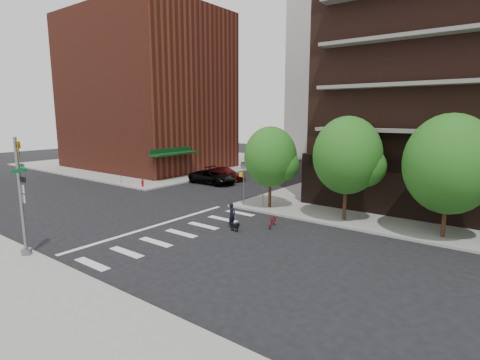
% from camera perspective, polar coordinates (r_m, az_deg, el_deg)
% --- Properties ---
extents(ground, '(120.00, 120.00, 0.00)m').
position_cam_1_polar(ground, '(25.67, -13.64, -6.66)').
color(ground, black).
rests_on(ground, ground).
extents(sidewalk_nw, '(31.00, 33.00, 0.15)m').
position_cam_1_polar(sidewalk_nw, '(58.96, -11.11, 2.84)').
color(sidewalk_nw, gray).
rests_on(sidewalk_nw, ground).
extents(crosswalk, '(3.85, 13.00, 0.01)m').
position_cam_1_polar(crosswalk, '(24.06, -10.28, -7.65)').
color(crosswalk, silver).
rests_on(crosswalk, ground).
extents(midrise_nw, '(21.40, 15.50, 20.00)m').
position_cam_1_polar(midrise_nw, '(53.13, -14.17, 12.85)').
color(midrise_nw, maroon).
rests_on(midrise_nw, sidewalk_nw).
extents(tree_a, '(4.00, 4.00, 5.90)m').
position_cam_1_polar(tree_a, '(28.52, 4.65, 3.54)').
color(tree_a, '#301E11').
rests_on(tree_a, sidewalk_ne).
extents(tree_b, '(4.50, 4.50, 6.65)m').
position_cam_1_polar(tree_b, '(25.76, 16.01, 3.62)').
color(tree_b, '#301E11').
rests_on(tree_b, sidewalk_ne).
extents(tree_c, '(5.00, 5.00, 6.80)m').
position_cam_1_polar(tree_c, '(24.28, 29.29, 2.12)').
color(tree_c, '#301E11').
rests_on(tree_c, sidewalk_ne).
extents(traffic_signal, '(0.90, 0.75, 6.00)m').
position_cam_1_polar(traffic_signal, '(21.70, -30.26, -3.46)').
color(traffic_signal, slate).
rests_on(traffic_signal, sidewalk_s).
extents(pedestrian_signal, '(2.18, 0.67, 2.60)m').
position_cam_1_polar(pedestrian_signal, '(29.30, 1.20, -0.58)').
color(pedestrian_signal, slate).
rests_on(pedestrian_signal, sidewalk_ne).
extents(fire_hydrant, '(0.24, 0.24, 0.73)m').
position_cam_1_polar(fire_hydrant, '(38.29, -14.63, -0.38)').
color(fire_hydrant, '#A50C0C').
rests_on(fire_hydrant, sidewalk_nw).
extents(parking_meter, '(0.10, 0.08, 1.32)m').
position_cam_1_polar(parking_meter, '(41.00, -17.70, 0.72)').
color(parking_meter, black).
rests_on(parking_meter, sidewalk_nw).
extents(parked_car_black, '(2.46, 5.28, 1.46)m').
position_cam_1_polar(parked_car_black, '(39.37, -4.22, 0.47)').
color(parked_car_black, black).
rests_on(parked_car_black, ground).
extents(parked_car_maroon, '(2.04, 4.82, 1.39)m').
position_cam_1_polar(parked_car_maroon, '(41.71, -2.21, 0.97)').
color(parked_car_maroon, '#430B0B').
rests_on(parked_car_maroon, ground).
extents(parked_car_silver, '(1.68, 4.38, 1.42)m').
position_cam_1_polar(parked_car_silver, '(48.89, 2.66, 2.32)').
color(parked_car_silver, gray).
rests_on(parked_car_silver, ground).
extents(scooter, '(1.01, 1.67, 0.83)m').
position_cam_1_polar(scooter, '(24.53, 4.98, -6.19)').
color(scooter, maroon).
rests_on(scooter, ground).
extents(dog_walker, '(0.60, 0.41, 1.59)m').
position_cam_1_polar(dog_walker, '(24.27, -1.23, -5.39)').
color(dog_walker, black).
rests_on(dog_walker, ground).
extents(dog, '(0.69, 0.27, 0.58)m').
position_cam_1_polar(dog, '(23.52, -0.76, -6.99)').
color(dog, black).
rests_on(dog, ground).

